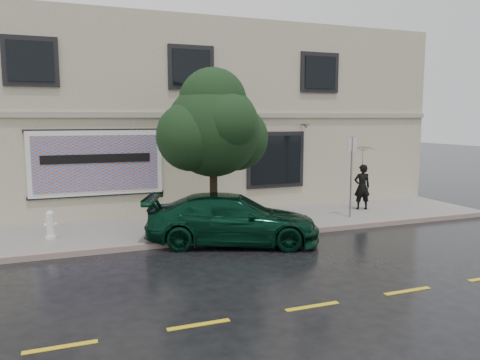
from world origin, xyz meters
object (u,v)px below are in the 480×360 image
object	(u,v)px
car	(233,219)
street_tree	(213,130)
fire_hydrant	(51,225)
pedestrian	(362,187)

from	to	relation	value
car	street_tree	distance (m)	2.66
street_tree	fire_hydrant	xyz separation A→B (m)	(-4.53, 0.80, -2.61)
car	street_tree	bearing A→B (deg)	34.72
pedestrian	street_tree	size ratio (longest dim) A/B	0.38
car	pedestrian	world-z (taller)	pedestrian
fire_hydrant	pedestrian	bearing A→B (deg)	8.23
car	pedestrian	bearing A→B (deg)	-47.30
pedestrian	fire_hydrant	world-z (taller)	pedestrian
pedestrian	street_tree	xyz separation A→B (m)	(-6.12, -1.26, 2.16)
street_tree	fire_hydrant	distance (m)	5.29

